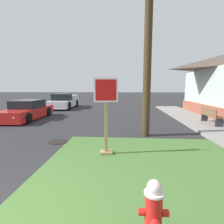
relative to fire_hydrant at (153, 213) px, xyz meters
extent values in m
cube|color=#477033|center=(0.20, 1.99, -0.43)|extent=(5.33, 5.28, 0.08)
cube|color=gray|center=(4.07, 6.83, -0.41)|extent=(2.20, 19.38, 0.12)
cylinder|color=red|center=(0.00, 0.00, -0.03)|extent=(0.22, 0.22, 0.56)
cylinder|color=silver|center=(0.00, 0.00, 0.27)|extent=(0.25, 0.25, 0.03)
sphere|color=silver|center=(0.00, 0.00, 0.35)|extent=(0.19, 0.19, 0.19)
cube|color=silver|center=(0.00, 0.00, 0.42)|extent=(0.04, 0.04, 0.04)
cylinder|color=red|center=(-0.15, 0.00, 0.00)|extent=(0.08, 0.09, 0.09)
cylinder|color=red|center=(0.15, 0.00, 0.00)|extent=(0.08, 0.09, 0.09)
cube|color=#A3845B|center=(-0.92, 2.91, 0.71)|extent=(0.10, 0.10, 2.19)
cube|color=#A3845B|center=(-0.92, 2.91, -0.35)|extent=(0.40, 0.33, 0.08)
cube|color=white|center=(-0.91, 2.86, 1.52)|extent=(0.69, 0.12, 0.70)
cube|color=red|center=(-0.91, 2.84, 1.52)|extent=(0.59, 0.11, 0.59)
cylinder|color=black|center=(-2.89, 4.15, -0.46)|extent=(0.70, 0.70, 0.02)
cube|color=red|center=(-6.80, 8.71, -0.06)|extent=(1.86, 4.48, 0.64)
cube|color=black|center=(-6.81, 8.93, 0.50)|extent=(1.56, 2.08, 0.56)
cylinder|color=black|center=(-5.94, 7.35, -0.16)|extent=(0.23, 0.62, 0.62)
cylinder|color=black|center=(-7.61, 7.32, -0.16)|extent=(0.23, 0.62, 0.62)
cylinder|color=black|center=(-6.00, 10.11, -0.16)|extent=(0.23, 0.62, 0.62)
cylinder|color=black|center=(-7.67, 10.07, -0.16)|extent=(0.23, 0.62, 0.62)
sphere|color=white|center=(-6.23, 6.55, 0.00)|extent=(0.14, 0.14, 0.14)
sphere|color=red|center=(-6.32, 10.90, 0.00)|extent=(0.12, 0.12, 0.12)
sphere|color=red|center=(-7.38, 10.88, 0.00)|extent=(0.12, 0.12, 0.12)
cube|color=silver|center=(-6.54, 15.08, 0.03)|extent=(2.07, 5.06, 0.68)
cube|color=black|center=(-6.52, 14.38, 0.67)|extent=(1.72, 1.36, 0.68)
cube|color=silver|center=(-5.67, 15.98, 0.59)|extent=(0.17, 2.10, 0.44)
cube|color=silver|center=(-7.47, 15.92, 0.59)|extent=(0.17, 2.10, 0.44)
cube|color=silver|center=(-6.63, 17.52, 0.59)|extent=(1.72, 0.16, 0.44)
cylinder|color=black|center=(-5.60, 13.61, -0.09)|extent=(0.29, 0.77, 0.76)
cylinder|color=black|center=(-7.38, 13.55, -0.09)|extent=(0.29, 0.77, 0.76)
cylinder|color=black|center=(-5.70, 16.61, -0.09)|extent=(0.29, 0.77, 0.76)
cylinder|color=black|center=(-7.49, 16.54, -0.09)|extent=(0.29, 0.77, 0.76)
cube|color=brown|center=(4.31, 7.51, 0.09)|extent=(0.40, 1.71, 0.06)
cube|color=brown|center=(4.13, 7.51, 0.31)|extent=(0.05, 1.71, 0.38)
cube|color=#2D2D33|center=(4.31, 6.73, -0.14)|extent=(0.36, 0.06, 0.41)
cube|color=#2D2D33|center=(4.31, 8.28, -0.14)|extent=(0.36, 0.06, 0.41)
cylinder|color=#42301E|center=(0.53, 5.26, 4.65)|extent=(0.32, 0.32, 10.24)
camera|label=1|loc=(-0.38, -2.02, 1.57)|focal=27.54mm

